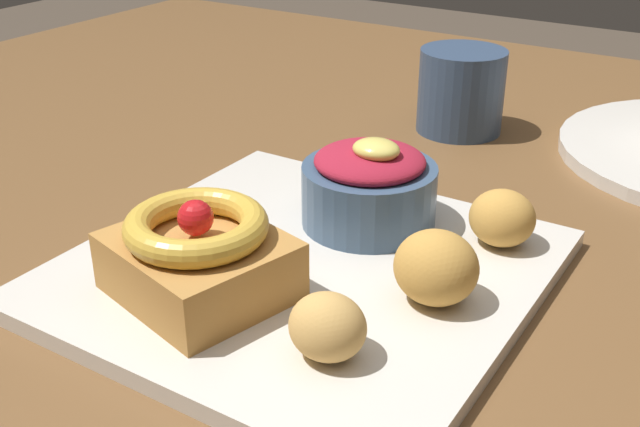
{
  "coord_description": "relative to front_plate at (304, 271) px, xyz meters",
  "views": [
    {
      "loc": [
        0.26,
        -0.5,
        1.0
      ],
      "look_at": [
        0.02,
        -0.11,
        0.77
      ],
      "focal_mm": 43.61,
      "sensor_mm": 36.0,
      "label": 1
    }
  ],
  "objects": [
    {
      "name": "coffee_mug",
      "position": [
        -0.03,
        0.32,
        0.03
      ],
      "size": [
        0.08,
        0.08,
        0.08
      ],
      "primitive_type": "cylinder",
      "color": "#334766",
      "rests_on": "dining_table"
    },
    {
      "name": "front_plate",
      "position": [
        0.0,
        0.0,
        0.0
      ],
      "size": [
        0.29,
        0.29,
        0.01
      ],
      "primitive_type": "cube",
      "color": "silver",
      "rests_on": "dining_table"
    },
    {
      "name": "fritter_middle",
      "position": [
        0.07,
        -0.08,
        0.02
      ],
      "size": [
        0.04,
        0.04,
        0.04
      ],
      "primitive_type": "ellipsoid",
      "color": "tan",
      "rests_on": "front_plate"
    },
    {
      "name": "cake_slice",
      "position": [
        -0.03,
        -0.06,
        0.03
      ],
      "size": [
        0.12,
        0.11,
        0.06
      ],
      "rotation": [
        0.0,
        0.0,
        -0.26
      ],
      "color": "#B77F3D",
      "rests_on": "front_plate"
    },
    {
      "name": "dining_table",
      "position": [
        -0.02,
        0.13,
        -0.09
      ],
      "size": [
        1.4,
        1.11,
        0.73
      ],
      "color": "brown",
      "rests_on": "ground_plane"
    },
    {
      "name": "fritter_back",
      "position": [
        0.1,
        0.09,
        0.03
      ],
      "size": [
        0.05,
        0.04,
        0.04
      ],
      "primitive_type": "ellipsoid",
      "color": "gold",
      "rests_on": "front_plate"
    },
    {
      "name": "fritter_front",
      "position": [
        0.09,
        0.0,
        0.03
      ],
      "size": [
        0.05,
        0.05,
        0.05
      ],
      "primitive_type": "ellipsoid",
      "color": "gold",
      "rests_on": "front_plate"
    },
    {
      "name": "berry_ramekin",
      "position": [
        0.01,
        0.07,
        0.04
      ],
      "size": [
        0.1,
        0.1,
        0.07
      ],
      "color": "#3D5675",
      "rests_on": "front_plate"
    }
  ]
}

